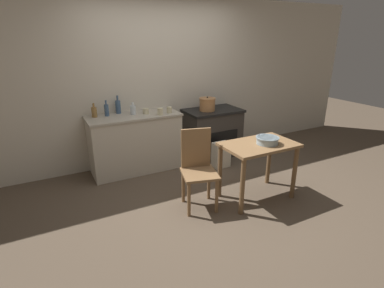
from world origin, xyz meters
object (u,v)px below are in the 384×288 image
(cup_center, at_px, (160,111))
(chair, at_px, (198,167))
(bottle_center_left, at_px, (118,107))
(cup_center_right, at_px, (169,110))
(mixing_bowl_large, at_px, (267,140))
(bottle_left, at_px, (107,110))
(bottle_mid_left, at_px, (94,112))
(stock_pot, at_px, (207,104))
(work_table, at_px, (258,154))
(stove, at_px, (212,132))
(flour_sack, at_px, (221,155))
(bottle_far_left, at_px, (133,110))
(cup_mid_right, at_px, (146,111))

(cup_center, bearing_deg, chair, -90.12)
(bottle_center_left, xyz_separation_m, cup_center_right, (0.69, -0.33, -0.06))
(mixing_bowl_large, xyz_separation_m, bottle_left, (-1.53, 1.71, 0.18))
(mixing_bowl_large, distance_m, bottle_mid_left, 2.42)
(stock_pot, height_order, bottle_mid_left, bottle_mid_left)
(work_table, bearing_deg, stock_pot, 84.46)
(work_table, bearing_deg, bottle_mid_left, 134.02)
(stove, xyz_separation_m, flour_sack, (-0.14, -0.51, -0.21))
(chair, distance_m, bottle_far_left, 1.49)
(chair, bearing_deg, stock_pot, 70.51)
(bottle_far_left, height_order, bottle_center_left, bottle_center_left)
(work_table, xyz_separation_m, cup_mid_right, (-0.91, 1.52, 0.32))
(bottle_left, bearing_deg, bottle_mid_left, 174.18)
(work_table, height_order, flour_sack, work_table)
(mixing_bowl_large, height_order, bottle_far_left, bottle_far_left)
(bottle_mid_left, bearing_deg, bottle_left, -5.82)
(work_table, xyz_separation_m, bottle_center_left, (-1.26, 1.73, 0.38))
(chair, height_order, bottle_far_left, bottle_far_left)
(bottle_center_left, bearing_deg, cup_mid_right, -31.76)
(flour_sack, bearing_deg, mixing_bowl_large, -92.58)
(stove, distance_m, work_table, 1.56)
(bottle_center_left, bearing_deg, cup_center_right, -25.88)
(bottle_mid_left, bearing_deg, cup_center, -19.60)
(cup_center_right, bearing_deg, bottle_center_left, 154.12)
(stove, height_order, mixing_bowl_large, mixing_bowl_large)
(bottle_far_left, bearing_deg, chair, -76.09)
(work_table, bearing_deg, bottle_left, 131.12)
(mixing_bowl_large, xyz_separation_m, cup_center, (-0.82, 1.41, 0.14))
(stove, relative_size, flour_sack, 2.37)
(stock_pot, bearing_deg, bottle_mid_left, 174.44)
(work_table, relative_size, cup_center, 8.99)
(chair, bearing_deg, work_table, -0.17)
(stove, height_order, cup_center_right, cup_center_right)
(stove, relative_size, work_table, 1.04)
(stove, height_order, flour_sack, stove)
(stock_pot, bearing_deg, stove, 11.89)
(stove, bearing_deg, cup_center, -170.55)
(flour_sack, relative_size, cup_mid_right, 4.64)
(chair, relative_size, mixing_bowl_large, 3.38)
(stove, height_order, chair, chair)
(stove, distance_m, bottle_center_left, 1.64)
(cup_center_right, bearing_deg, work_table, -67.76)
(stove, relative_size, mixing_bowl_large, 3.36)
(work_table, relative_size, cup_mid_right, 10.57)
(stock_pot, relative_size, cup_center, 2.66)
(cup_center, bearing_deg, cup_center_right, 14.03)
(work_table, distance_m, bottle_mid_left, 2.35)
(bottle_mid_left, bearing_deg, bottle_far_left, -10.66)
(mixing_bowl_large, distance_m, bottle_left, 2.29)
(chair, bearing_deg, mixing_bowl_large, -1.95)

